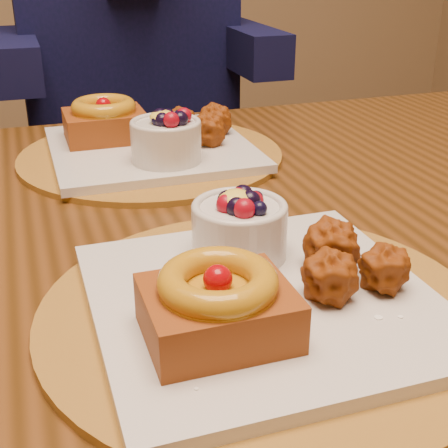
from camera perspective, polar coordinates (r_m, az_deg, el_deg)
The scene contains 4 objects.
dining_table at distance 0.75m, azimuth -2.79°, elevation -4.57°, with size 1.60×0.90×0.76m.
place_setting_near at distance 0.53m, azimuth 3.15°, elevation -5.79°, with size 0.38×0.38×0.09m.
place_setting_far at distance 0.91m, azimuth -6.86°, elevation 7.53°, with size 0.38×0.38×0.09m.
chair_far at distance 1.51m, azimuth -8.97°, elevation 0.91°, with size 0.39×0.39×0.80m.
Camera 1 is at (-0.11, -0.57, 1.05)m, focal length 50.00 mm.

